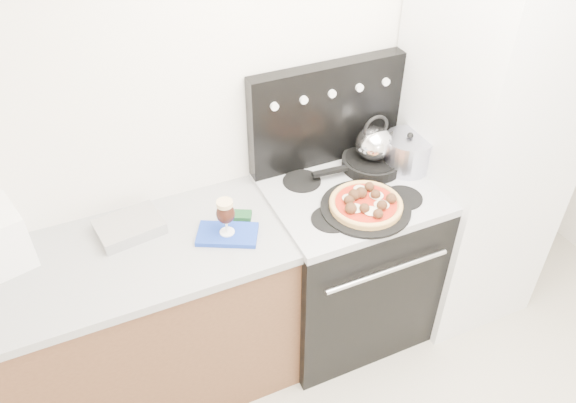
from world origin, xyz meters
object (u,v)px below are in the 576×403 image
fridge (479,152)px  pizza_pan (366,208)px  skillet (372,162)px  base_cabinet (128,333)px  pizza (366,203)px  stove_body (345,264)px  stock_pot (407,154)px  oven_mitt (227,234)px  tea_kettle (374,141)px  beer_glass (226,217)px

fridge → pizza_pan: bearing=-170.2°
skillet → fridge: bearing=-15.4°
base_cabinet → pizza: (1.09, -0.17, 0.53)m
stove_body → stock_pot: stock_pot is taller
stove_body → oven_mitt: oven_mitt is taller
base_cabinet → tea_kettle: (1.28, 0.09, 0.64)m
tea_kettle → stock_pot: size_ratio=0.88×
skillet → stock_pot: (0.15, -0.07, 0.05)m
oven_mitt → tea_kettle: (0.80, 0.16, 0.16)m
stove_body → skillet: size_ratio=3.03×
base_cabinet → pizza_pan: size_ratio=3.63×
pizza_pan → fridge: bearing=9.8°
oven_mitt → fridge: bearing=0.9°
oven_mitt → beer_glass: 0.10m
fridge → pizza: bearing=-170.2°
oven_mitt → tea_kettle: 0.83m
stove_body → fridge: fridge is taller
stove_body → fridge: 0.87m
stove_body → pizza_pan: size_ratio=2.20×
pizza_pan → tea_kettle: (0.19, 0.27, 0.14)m
fridge → beer_glass: fridge is taller
oven_mitt → pizza_pan: 0.62m
oven_mitt → stock_pot: size_ratio=1.14×
pizza_pan → stock_pot: bearing=30.0°
stock_pot → beer_glass: bearing=-174.4°
skillet → pizza: bearing=-125.5°
oven_mitt → skillet: bearing=11.6°
beer_glass → tea_kettle: (0.80, 0.16, 0.06)m
fridge → oven_mitt: bearing=-179.1°
pizza → stock_pot: bearing=30.0°
stove_body → oven_mitt: bearing=-175.8°
base_cabinet → pizza_pan: 1.21m
oven_mitt → stock_pot: bearing=5.6°
fridge → pizza: (-0.71, -0.12, 0.01)m
stove_body → stock_pot: 0.65m
stove_body → skillet: skillet is taller
base_cabinet → stock_pot: 1.54m
pizza_pan → pizza: size_ratio=1.25×
stove_body → beer_glass: (-0.62, -0.05, 0.57)m
fridge → stock_pot: fridge is taller
stove_body → pizza_pan: bearing=-94.4°
tea_kettle → stove_body: bearing=-151.7°
fridge → beer_glass: size_ratio=11.20×
stove_body → tea_kettle: (0.18, 0.12, 0.63)m
stove_body → fridge: (0.70, -0.03, 0.51)m
tea_kettle → stock_pot: 0.18m
beer_glass → tea_kettle: bearing=11.6°
stove_body → skillet: bearing=33.6°
oven_mitt → stock_pot: 0.95m
oven_mitt → pizza: 0.62m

